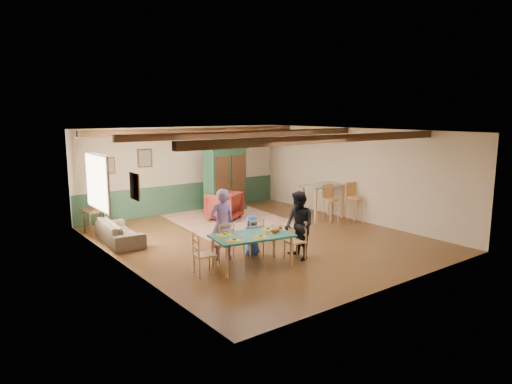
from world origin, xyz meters
TOP-DOWN VIEW (x-y plane):
  - floor at (0.00, 0.00)m, footprint 8.00×8.00m
  - wall_back at (0.00, 4.00)m, footprint 7.00×0.02m
  - wall_left at (-3.50, 0.00)m, footprint 0.02×8.00m
  - wall_right at (3.50, 0.00)m, footprint 0.02×8.00m
  - ceiling at (0.00, 0.00)m, footprint 7.00×8.00m
  - wainscot_back at (0.00, 3.98)m, footprint 6.95×0.03m
  - ceiling_beam_front at (0.00, -2.30)m, footprint 6.95×0.16m
  - ceiling_beam_mid at (0.00, 0.40)m, footprint 6.95×0.16m
  - ceiling_beam_back at (0.00, 3.00)m, footprint 6.95×0.16m
  - window_left at (-3.47, 1.70)m, footprint 0.06×1.60m
  - picture_left_wall at (-3.47, -0.60)m, footprint 0.04×0.42m
  - picture_back_a at (-1.30, 3.97)m, footprint 0.45×0.04m
  - picture_back_b at (-2.40, 3.97)m, footprint 0.38×0.04m
  - dining_table at (-1.42, -1.58)m, footprint 1.75×1.16m
  - dining_chair_far_left at (-1.67, -0.88)m, footprint 0.44×0.45m
  - dining_chair_far_right at (-0.96, -1.00)m, footprint 0.44×0.45m
  - dining_chair_end_left at (-2.44, -1.41)m, footprint 0.45×0.44m
  - dining_chair_end_right at (-0.40, -1.76)m, footprint 0.45×0.44m
  - person_man at (-1.66, -0.81)m, footprint 0.62×0.46m
  - person_woman at (-0.31, -1.77)m, footprint 0.68×0.81m
  - person_child at (-0.95, -0.93)m, footprint 0.48×0.36m
  - cat at (-0.95, -1.75)m, footprint 0.34×0.18m
  - place_setting_near_left at (-1.95, -1.72)m, footprint 0.40×0.33m
  - place_setting_near_center at (-1.37, -1.82)m, footprint 0.40×0.33m
  - place_setting_far_left at (-1.87, -1.28)m, footprint 0.40×0.33m
  - place_setting_far_right at (-0.90, -1.44)m, footprint 0.40×0.33m
  - area_rug at (0.49, 2.21)m, footprint 3.31×3.82m
  - armoire at (1.05, 3.23)m, footprint 1.55×0.78m
  - armchair at (0.42, 2.33)m, footprint 1.22×1.23m
  - sofa at (-2.96, 1.78)m, footprint 0.87×1.91m
  - end_table at (-3.16, 2.93)m, footprint 0.58×0.58m
  - table_lamp at (-3.16, 2.93)m, footprint 0.35×0.35m
  - counter_table at (2.83, 0.64)m, footprint 1.26×0.76m
  - bar_stool_left at (2.67, 0.15)m, footprint 0.43×0.47m
  - bar_stool_right at (3.25, -0.23)m, footprint 0.45×0.49m

SIDE VIEW (x-z plane):
  - floor at x=0.00m, z-range 0.00..0.00m
  - area_rug at x=0.49m, z-range 0.00..0.01m
  - sofa at x=-2.96m, z-range 0.00..0.54m
  - end_table at x=-3.16m, z-range 0.00..0.67m
  - dining_table at x=-1.42m, z-range 0.00..0.68m
  - armchair at x=0.42m, z-range 0.00..0.82m
  - dining_chair_far_left at x=-1.67m, z-range 0.00..0.86m
  - dining_chair_far_right at x=-0.96m, z-range 0.00..0.86m
  - dining_chair_end_left at x=-2.44m, z-range 0.00..0.86m
  - dining_chair_end_right at x=-0.40m, z-range 0.00..0.86m
  - wainscot_back at x=0.00m, z-range 0.00..0.90m
  - person_child at x=-0.95m, z-range 0.00..0.91m
  - counter_table at x=2.83m, z-range 0.00..1.04m
  - bar_stool_left at x=2.67m, z-range 0.00..1.10m
  - bar_stool_right at x=3.25m, z-range 0.00..1.15m
  - place_setting_near_left at x=-1.95m, z-range 0.68..0.79m
  - place_setting_near_center at x=-1.37m, z-range 0.68..0.79m
  - place_setting_far_left at x=-1.87m, z-range 0.68..0.79m
  - place_setting_far_right at x=-0.90m, z-range 0.68..0.79m
  - person_woman at x=-0.31m, z-range 0.00..1.49m
  - cat at x=-0.95m, z-range 0.68..0.84m
  - person_man at x=-1.66m, z-range 0.00..1.55m
  - table_lamp at x=-3.16m, z-range 0.67..1.27m
  - armoire at x=1.05m, z-range 0.00..2.10m
  - wall_back at x=0.00m, z-range 0.00..2.70m
  - wall_left at x=-3.50m, z-range 0.00..2.70m
  - wall_right at x=3.50m, z-range 0.00..2.70m
  - window_left at x=-3.47m, z-range 0.90..2.20m
  - picture_back_b at x=-2.40m, z-range 1.41..1.89m
  - picture_left_wall at x=-3.47m, z-range 1.49..2.01m
  - picture_back_a at x=-1.30m, z-range 1.52..2.08m
  - ceiling_beam_front at x=0.00m, z-range 2.53..2.69m
  - ceiling_beam_mid at x=0.00m, z-range 2.53..2.69m
  - ceiling_beam_back at x=0.00m, z-range 2.53..2.69m
  - ceiling at x=0.00m, z-range 2.69..2.71m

